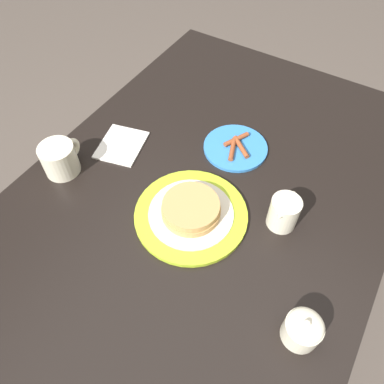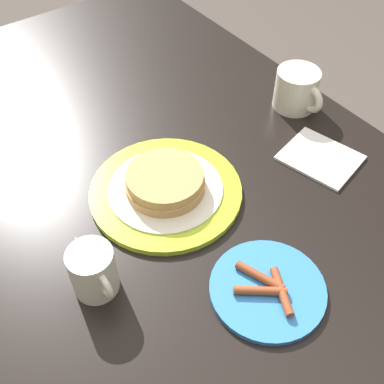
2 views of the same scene
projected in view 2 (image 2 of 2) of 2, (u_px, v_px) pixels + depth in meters
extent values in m
plane|color=#51473F|center=(176.00, 354.00, 1.48)|extent=(8.00, 8.00, 0.00)
cube|color=black|center=(167.00, 194.00, 0.94)|extent=(1.57, 0.94, 0.03)
cube|color=black|center=(152.00, 96.00, 1.77)|extent=(0.07, 0.07, 0.72)
cylinder|color=#AAC628|center=(166.00, 191.00, 0.91)|extent=(0.29, 0.29, 0.01)
cylinder|color=beige|center=(166.00, 189.00, 0.91)|extent=(0.22, 0.22, 0.00)
cylinder|color=tan|center=(165.00, 184.00, 0.90)|extent=(0.15, 0.15, 0.02)
cylinder|color=tan|center=(165.00, 178.00, 0.89)|extent=(0.14, 0.14, 0.02)
cylinder|color=#337AC6|center=(268.00, 289.00, 0.77)|extent=(0.19, 0.19, 0.01)
cylinder|color=brown|center=(260.00, 276.00, 0.77)|extent=(0.08, 0.04, 0.01)
cylinder|color=brown|center=(282.00, 291.00, 0.76)|extent=(0.08, 0.05, 0.01)
cylinder|color=brown|center=(260.00, 291.00, 0.76)|extent=(0.06, 0.08, 0.01)
cylinder|color=beige|center=(296.00, 89.00, 1.07)|extent=(0.10, 0.10, 0.09)
torus|color=beige|center=(312.00, 100.00, 1.04)|extent=(0.07, 0.02, 0.07)
cylinder|color=brown|center=(299.00, 75.00, 1.04)|extent=(0.08, 0.08, 0.00)
cylinder|color=beige|center=(93.00, 271.00, 0.75)|extent=(0.07, 0.07, 0.09)
cone|color=beige|center=(80.00, 245.00, 0.74)|extent=(0.04, 0.03, 0.04)
torus|color=beige|center=(104.00, 284.00, 0.72)|extent=(0.05, 0.01, 0.05)
cube|color=silver|center=(320.00, 158.00, 0.98)|extent=(0.17, 0.15, 0.01)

